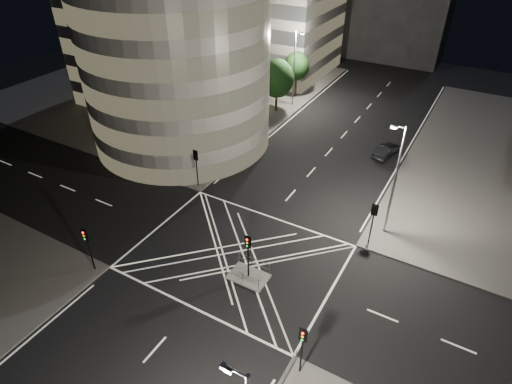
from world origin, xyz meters
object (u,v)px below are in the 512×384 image
Objects in this scene: traffic_signal_fl at (196,161)px; traffic_signal_nr at (303,343)px; sedan at (387,151)px; street_lamp_left_near at (219,116)px; central_island at (248,277)px; street_lamp_left_far at (295,66)px; traffic_signal_island at (248,249)px; street_lamp_right_far at (395,179)px; traffic_signal_fr at (373,217)px; traffic_signal_nl at (87,242)px.

traffic_signal_fl is 1.00× the size of traffic_signal_nr.
traffic_signal_nr is 0.95× the size of sedan.
traffic_signal_nr is at bearing -45.87° from street_lamp_left_near.
traffic_signal_nr is (6.80, -5.30, 2.84)m from central_island.
street_lamp_left_far is at bearing -14.00° from sedan.
traffic_signal_island is at bearing -49.73° from street_lamp_left_near.
traffic_signal_nr is at bearing -92.30° from street_lamp_right_far.
street_lamp_left_near is at bearing 130.27° from traffic_signal_island.
traffic_signal_fl is at bearing 142.31° from traffic_signal_nr.
traffic_signal_island is at bearing -129.33° from traffic_signal_fr.
street_lamp_left_far reaches higher than central_island.
street_lamp_right_far reaches higher than central_island.
street_lamp_right_far is at bearing 117.38° from sedan.
sedan is (14.73, 15.50, -2.22)m from traffic_signal_fl.
traffic_signal_island is 0.40× the size of street_lamp_right_far.
traffic_signal_nr is at bearing -63.64° from street_lamp_left_far.
traffic_signal_fl is at bearing 180.00° from traffic_signal_fr.
street_lamp_right_far is 2.36× the size of sedan.
street_lamp_left_far reaches higher than traffic_signal_island.
traffic_signal_island is at bearing -70.05° from street_lamp_left_far.
traffic_signal_fr is 1.00× the size of traffic_signal_island.
traffic_signal_fl is at bearing -83.03° from street_lamp_left_near.
traffic_signal_nl is 17.60m from traffic_signal_nr.
sedan is (14.73, 29.10, -2.22)m from traffic_signal_nl.
traffic_signal_island is at bearing -125.30° from street_lamp_right_far.
traffic_signal_island is 33.61m from street_lamp_left_far.
sedan is at bearing 80.62° from central_island.
street_lamp_left_far is at bearing 90.99° from traffic_signal_nl.
traffic_signal_nl is 1.00× the size of traffic_signal_fr.
sedan is (15.37, -7.70, -4.84)m from street_lamp_left_far.
street_lamp_left_far is at bearing 90.00° from street_lamp_left_near.
central_island is at bearing -125.30° from street_lamp_right_far.
street_lamp_left_near is (-0.64, 18.80, 2.63)m from traffic_signal_nl.
street_lamp_left_far is at bearing 131.94° from street_lamp_right_far.
street_lamp_left_near is at bearing 134.13° from traffic_signal_nr.
traffic_signal_fl is 0.40× the size of street_lamp_left_far.
traffic_signal_nl is 1.00× the size of traffic_signal_island.
traffic_signal_fr is (6.80, 8.30, 2.84)m from central_island.
traffic_signal_nr is at bearing -37.93° from central_island.
traffic_signal_nr is 29.32m from sedan.
street_lamp_right_far is (0.64, 15.80, 2.63)m from traffic_signal_nr.
street_lamp_left_near and street_lamp_right_far have the same top height.
traffic_signal_nl is 18.99m from street_lamp_left_near.
traffic_signal_nl is 32.69m from sedan.
sedan is (15.37, 10.30, -4.84)m from street_lamp_left_near.
central_island is at bearing 142.07° from traffic_signal_nr.
sedan is at bearing 104.76° from street_lamp_right_far.
sedan is at bearing 80.62° from traffic_signal_island.
street_lamp_right_far reaches higher than sedan.
central_island is 0.30× the size of street_lamp_left_near.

